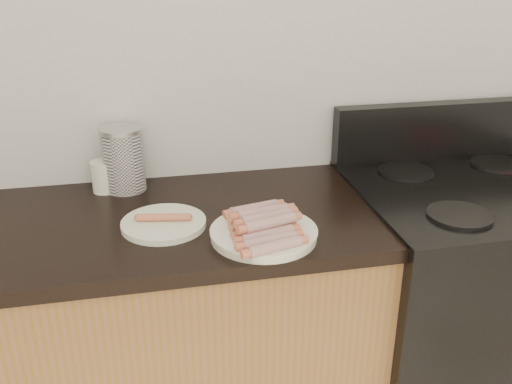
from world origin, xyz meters
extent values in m
cube|color=silver|center=(0.00, 2.00, 1.30)|extent=(4.00, 0.04, 2.60)
cube|color=brown|center=(-0.70, 1.69, 0.43)|extent=(2.20, 0.59, 0.86)
cube|color=black|center=(0.78, 1.68, 0.45)|extent=(0.76, 0.65, 0.90)
cube|color=black|center=(0.78, 1.68, 0.91)|extent=(0.76, 0.65, 0.01)
cube|color=black|center=(0.78, 1.96, 1.01)|extent=(0.76, 0.06, 0.20)
cylinder|color=black|center=(0.61, 1.51, 0.92)|extent=(0.18, 0.18, 0.01)
cylinder|color=black|center=(0.61, 1.84, 0.92)|extent=(0.18, 0.18, 0.01)
cylinder|color=black|center=(0.95, 1.84, 0.92)|extent=(0.18, 0.18, 0.01)
cylinder|color=white|center=(0.06, 1.52, 0.91)|extent=(0.35, 0.35, 0.02)
cylinder|color=white|center=(-0.20, 1.64, 0.91)|extent=(0.29, 0.29, 0.02)
cylinder|color=maroon|center=(0.06, 1.40, 0.93)|extent=(0.14, 0.06, 0.03)
cylinder|color=maroon|center=(0.06, 1.44, 0.93)|extent=(0.14, 0.06, 0.03)
cylinder|color=maroon|center=(0.06, 1.47, 0.93)|extent=(0.14, 0.06, 0.03)
cylinder|color=maroon|center=(0.06, 1.50, 0.93)|extent=(0.14, 0.06, 0.03)
cylinder|color=maroon|center=(0.06, 1.53, 0.93)|extent=(0.14, 0.06, 0.03)
cylinder|color=maroon|center=(0.06, 1.56, 0.93)|extent=(0.14, 0.06, 0.03)
cylinder|color=maroon|center=(0.06, 1.60, 0.93)|extent=(0.14, 0.06, 0.03)
cylinder|color=maroon|center=(0.06, 1.63, 0.93)|extent=(0.14, 0.06, 0.03)
cylinder|color=maroon|center=(0.06, 1.48, 0.96)|extent=(0.14, 0.06, 0.03)
cylinder|color=maroon|center=(0.06, 1.52, 0.96)|extent=(0.14, 0.06, 0.03)
cylinder|color=maroon|center=(0.06, 1.55, 0.96)|extent=(0.14, 0.06, 0.03)
cylinder|color=#AF673E|center=(-0.20, 1.64, 0.93)|extent=(0.14, 0.04, 0.02)
cylinder|color=white|center=(-0.30, 1.92, 0.99)|extent=(0.13, 0.13, 0.19)
cylinder|color=silver|center=(-0.30, 1.92, 1.09)|extent=(0.13, 0.13, 0.01)
cylinder|color=silver|center=(-0.36, 1.92, 0.95)|extent=(0.08, 0.08, 0.10)
camera|label=1|loc=(-0.23, 0.23, 1.60)|focal=40.00mm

